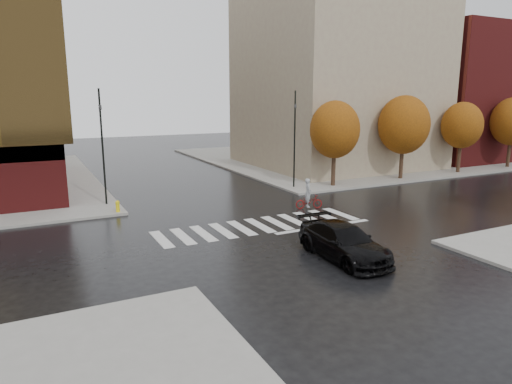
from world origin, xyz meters
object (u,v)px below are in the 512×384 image
(traffic_light_nw, at_px, (102,139))
(traffic_light_ne, at_px, (295,133))
(sedan, at_px, (343,242))
(fire_hydrant, at_px, (118,206))
(cyclist, at_px, (309,198))

(traffic_light_nw, height_order, traffic_light_ne, traffic_light_nw)
(sedan, distance_m, traffic_light_nw, 16.93)
(sedan, distance_m, fire_hydrant, 14.30)
(traffic_light_nw, distance_m, fire_hydrant, 4.50)
(traffic_light_nw, xyz_separation_m, traffic_light_ne, (13.73, -0.67, -0.06))
(sedan, xyz_separation_m, fire_hydrant, (-7.41, 12.22, -0.22))
(sedan, height_order, fire_hydrant, sedan)
(cyclist, relative_size, traffic_light_nw, 0.27)
(traffic_light_nw, bearing_deg, traffic_light_ne, 110.96)
(cyclist, height_order, traffic_light_nw, traffic_light_nw)
(traffic_light_ne, relative_size, fire_hydrant, 10.28)
(cyclist, height_order, fire_hydrant, cyclist)
(sedan, bearing_deg, cyclist, 67.56)
(traffic_light_ne, bearing_deg, sedan, 48.39)
(sedan, bearing_deg, traffic_light_nw, 118.82)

